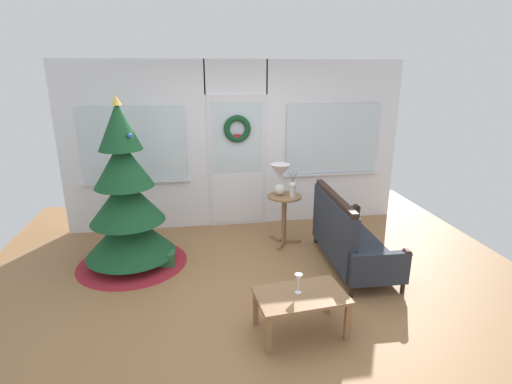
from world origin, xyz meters
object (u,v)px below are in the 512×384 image
wine_glass (299,279)px  side_table (284,210)px  gift_box (167,259)px  settee_sofa (347,238)px  table_lamp (280,175)px  coffee_table (301,300)px  flower_vase (293,188)px  christmas_tree (127,208)px

wine_glass → side_table: bearing=80.7°
gift_box → settee_sofa: bearing=-8.3°
table_lamp → gift_box: table_lamp is taller
coffee_table → wine_glass: size_ratio=4.55×
coffee_table → wine_glass: 0.21m
settee_sofa → table_lamp: 1.24m
side_table → flower_vase: bearing=-31.0°
christmas_tree → wine_glass: 2.43m
flower_vase → wine_glass: bearing=-102.5°
settee_sofa → coffee_table: size_ratio=1.80×
side_table → gift_box: 1.74m
flower_vase → wine_glass: (-0.42, -1.90, -0.29)m
christmas_tree → coffee_table: bearing=-43.8°
flower_vase → wine_glass: size_ratio=1.79×
side_table → coffee_table: 2.01m
christmas_tree → wine_glass: christmas_tree is taller
side_table → wine_glass: side_table is taller
side_table → gift_box: bearing=-164.7°
settee_sofa → wine_glass: (-0.96, -1.18, 0.17)m
christmas_tree → table_lamp: (2.01, 0.33, 0.25)m
flower_vase → coffee_table: bearing=-101.8°
settee_sofa → gift_box: (-2.26, 0.33, -0.28)m
settee_sofa → side_table: 1.01m
wine_glass → gift_box: (-1.30, 1.51, -0.45)m
flower_vase → christmas_tree: bearing=-174.1°
coffee_table → wine_glass: bearing=129.7°
side_table → wine_glass: size_ratio=3.72×
table_lamp → flower_vase: size_ratio=1.26×
flower_vase → table_lamp: bearing=148.0°
settee_sofa → side_table: settee_sofa is taller
settee_sofa → side_table: (-0.63, 0.77, 0.14)m
flower_vase → settee_sofa: bearing=-53.2°
christmas_tree → wine_glass: (1.75, -1.67, -0.21)m
side_table → table_lamp: (-0.06, 0.04, 0.50)m
christmas_tree → wine_glass: size_ratio=10.95×
table_lamp → side_table: bearing=-33.7°
christmas_tree → side_table: size_ratio=2.94×
table_lamp → flower_vase: (0.16, -0.10, -0.17)m
flower_vase → wine_glass: flower_vase is taller
settee_sofa → flower_vase: size_ratio=4.55×
coffee_table → side_table: bearing=81.4°
christmas_tree → gift_box: christmas_tree is taller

